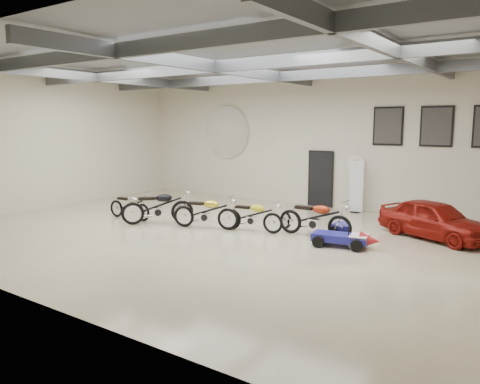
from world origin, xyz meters
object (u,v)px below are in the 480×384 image
Objects in this scene: motorcycle_yellow at (252,215)px; vintage_car at (435,219)px; motorcycle_silver at (129,205)px; motorcycle_gold at (205,211)px; motorcycle_black at (158,206)px; motorcycle_red at (314,217)px; banner_stand at (356,187)px; go_kart at (346,235)px.

motorcycle_yellow is 5.16m from vintage_car.
motorcycle_gold is (3.00, 0.36, 0.07)m from motorcycle_silver.
motorcycle_yellow is (3.07, 0.83, -0.08)m from motorcycle_black.
motorcycle_silver is 6.34m from motorcycle_red.
banner_stand reaches higher than go_kart.
go_kart is at bearing -26.69° from motorcycle_red.
go_kart is (1.54, -4.71, -0.62)m from banner_stand.
motorcycle_red is at bearing 11.01° from motorcycle_silver.
motorcycle_black is 1.72m from motorcycle_gold.
motorcycle_black is at bearing 176.35° from go_kart.
go_kart is 2.85m from vintage_car.
motorcycle_silver reaches higher than go_kart.
motorcycle_black reaches higher than vintage_car.
motorcycle_yellow is 0.88× the size of motorcycle_red.
vintage_car is at bearing 17.72° from motorcycle_silver.
motorcycle_gold is at bearing -169.88° from motorcycle_yellow.
motorcycle_black is 0.70× the size of vintage_car.
motorcycle_silver is at bearing -169.38° from motorcycle_red.
motorcycle_yellow is at bearing 167.49° from go_kart.
motorcycle_yellow is 0.60× the size of vintage_car.
banner_stand is at bearing 93.92° from motorcycle_red.
vintage_car is (1.67, 2.29, 0.23)m from go_kart.
banner_stand is 5.84m from motorcycle_gold.
go_kart is at bearing -11.20° from motorcycle_yellow.
motorcycle_gold is (1.69, 0.35, -0.05)m from motorcycle_black.
banner_stand reaches higher than motorcycle_yellow.
motorcycle_gold is 4.41m from go_kart.
banner_stand is at bearing 2.73° from motorcycle_black.
motorcycle_red reaches higher than vintage_car.
motorcycle_black is 3.18m from motorcycle_yellow.
go_kart is at bearing 167.79° from vintage_car.
motorcycle_gold is 0.64× the size of vintage_car.
banner_stand is 1.07× the size of go_kart.
motorcycle_black is at bearing -131.61° from banner_stand.
motorcycle_red is (0.37, -4.15, -0.38)m from banner_stand.
go_kart is (1.17, -0.56, -0.25)m from motorcycle_red.
banner_stand is 4.85m from motorcycle_yellow.
motorcycle_red is at bearing -86.71° from banner_stand.
vintage_car is (2.84, 1.73, -0.02)m from motorcycle_red.
motorcycle_yellow is at bearing -167.32° from motorcycle_red.
motorcycle_gold is at bearing 6.12° from motorcycle_silver.
motorcycle_black reaches higher than motorcycle_gold.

